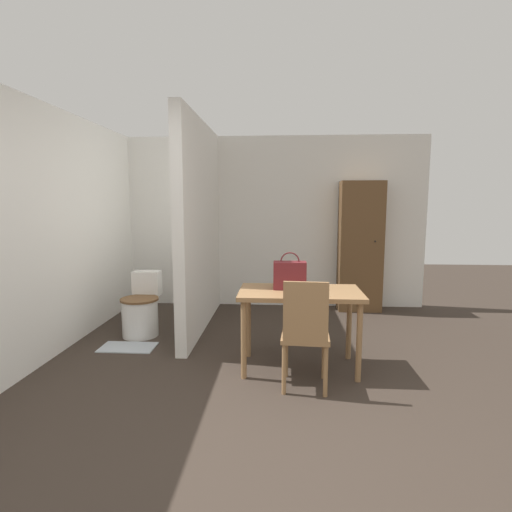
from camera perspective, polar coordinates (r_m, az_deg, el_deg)
The scene contains 10 objects.
ground_plane at distance 2.67m, azimuth -4.80°, elevation -27.70°, with size 16.00×16.00×0.00m, color #382D26.
wall_back at distance 5.99m, azimuth 0.38°, elevation 4.84°, with size 4.87×0.12×2.50m.
wall_left at distance 4.67m, azimuth -26.41°, elevation 3.24°, with size 0.12×4.76×2.50m.
partition_wall at distance 4.94m, azimuth -7.94°, elevation 4.17°, with size 0.12×2.16×2.50m.
dining_table at distance 3.72m, azimuth 6.30°, elevation -6.34°, with size 1.12×0.63×0.74m.
wooden_chair at distance 3.33m, azimuth 7.06°, elevation -10.65°, with size 0.42×0.42×0.94m.
toilet at distance 4.91m, azimuth -16.05°, elevation -7.47°, with size 0.43×0.58×0.72m.
handbag at distance 3.72m, azimuth 4.84°, elevation -2.71°, with size 0.30×0.14×0.35m.
wooden_cabinet at distance 5.87m, azimuth 14.67°, elevation 1.31°, with size 0.60×0.36×1.84m.
bath_mat at distance 4.59m, azimuth -17.82°, elevation -12.31°, with size 0.58×0.33×0.01m.
Camera 1 is at (0.33, -2.15, 1.55)m, focal length 28.00 mm.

